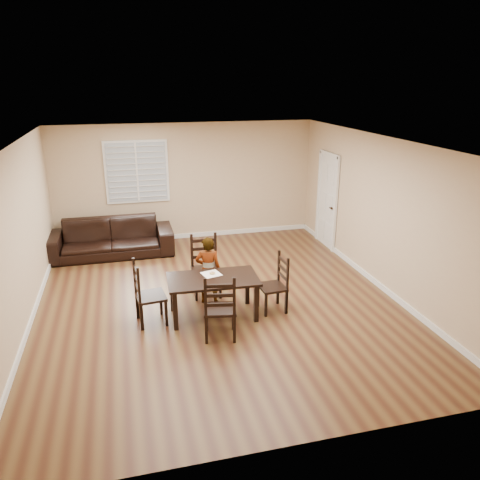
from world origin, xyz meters
name	(u,v)px	position (x,y,z in m)	size (l,w,h in m)	color
ground	(217,300)	(0.00, 0.00, 0.00)	(7.00, 7.00, 0.00)	brown
room	(216,196)	(0.04, 0.18, 1.81)	(6.04, 7.04, 2.72)	#C9B087
dining_table	(213,283)	(-0.17, -0.52, 0.57)	(1.45, 0.85, 0.66)	black
chair_near	(205,266)	(-0.14, 0.41, 0.49)	(0.49, 0.46, 1.08)	black
chair_far	(220,312)	(-0.22, -1.29, 0.47)	(0.54, 0.51, 1.03)	black
chair_left	(143,296)	(-1.27, -0.49, 0.47)	(0.48, 0.51, 1.03)	black
chair_right	(279,285)	(0.92, -0.55, 0.44)	(0.43, 0.46, 0.97)	black
child	(208,270)	(-0.15, 0.00, 0.59)	(0.43, 0.28, 1.17)	gray
napkin	(211,274)	(-0.16, -0.36, 0.67)	(0.28, 0.28, 0.00)	white
donut	(212,273)	(-0.14, -0.36, 0.69)	(0.09, 0.09, 0.03)	#BB9243
sofa	(111,238)	(-1.77, 2.74, 0.38)	(2.63, 1.03, 0.77)	black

